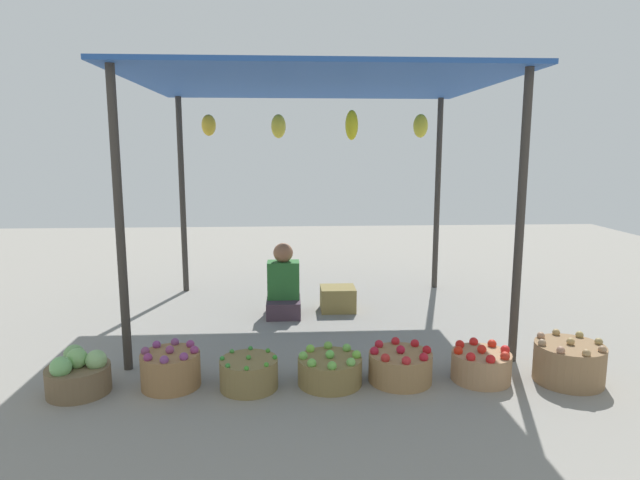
{
  "coord_description": "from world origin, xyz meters",
  "views": [
    {
      "loc": [
        -0.27,
        -5.42,
        1.75
      ],
      "look_at": [
        0.0,
        -0.65,
        0.95
      ],
      "focal_mm": 30.0,
      "sensor_mm": 36.0,
      "label": 1
    }
  ],
  "objects": [
    {
      "name": "ground_plane",
      "position": [
        0.0,
        0.0,
        0.0
      ],
      "size": [
        14.0,
        14.0,
        0.0
      ],
      "primitive_type": "plane",
      "color": "gray"
    },
    {
      "name": "market_stall_structure",
      "position": [
        0.0,
        -0.0,
        2.27
      ],
      "size": [
        3.48,
        2.76,
        2.43
      ],
      "color": "#38332D",
      "rests_on": "ground"
    },
    {
      "name": "vendor_person",
      "position": [
        -0.35,
        0.17,
        0.3
      ],
      "size": [
        0.36,
        0.44,
        0.78
      ],
      "color": "#44333F",
      "rests_on": "ground"
    },
    {
      "name": "basket_cabbages",
      "position": [
        -1.82,
        -1.65,
        0.14
      ],
      "size": [
        0.45,
        0.45,
        0.34
      ],
      "color": "brown",
      "rests_on": "ground"
    },
    {
      "name": "basket_purple_onions",
      "position": [
        -1.17,
        -1.58,
        0.14
      ],
      "size": [
        0.44,
        0.44,
        0.32
      ],
      "color": "#976E44",
      "rests_on": "ground"
    },
    {
      "name": "basket_green_chilies",
      "position": [
        -0.59,
        -1.64,
        0.11
      ],
      "size": [
        0.43,
        0.43,
        0.26
      ],
      "color": "olive",
      "rests_on": "ground"
    },
    {
      "name": "basket_green_apples",
      "position": [
        0.02,
        -1.6,
        0.11
      ],
      "size": [
        0.49,
        0.49,
        0.27
      ],
      "color": "olive",
      "rests_on": "ground"
    },
    {
      "name": "basket_red_apples",
      "position": [
        0.57,
        -1.58,
        0.12
      ],
      "size": [
        0.49,
        0.49,
        0.28
      ],
      "color": "#9A7449",
      "rests_on": "ground"
    },
    {
      "name": "basket_red_tomatoes",
      "position": [
        1.19,
        -1.59,
        0.12
      ],
      "size": [
        0.45,
        0.45,
        0.28
      ],
      "color": "#A77E57",
      "rests_on": "ground"
    },
    {
      "name": "basket_potatoes",
      "position": [
        1.85,
        -1.66,
        0.15
      ],
      "size": [
        0.51,
        0.51,
        0.35
      ],
      "color": "olive",
      "rests_on": "ground"
    },
    {
      "name": "wooden_crate_near_vendor",
      "position": [
        0.25,
        0.29,
        0.13
      ],
      "size": [
        0.38,
        0.34,
        0.26
      ],
      "primitive_type": "cube",
      "color": "olive",
      "rests_on": "ground"
    }
  ]
}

